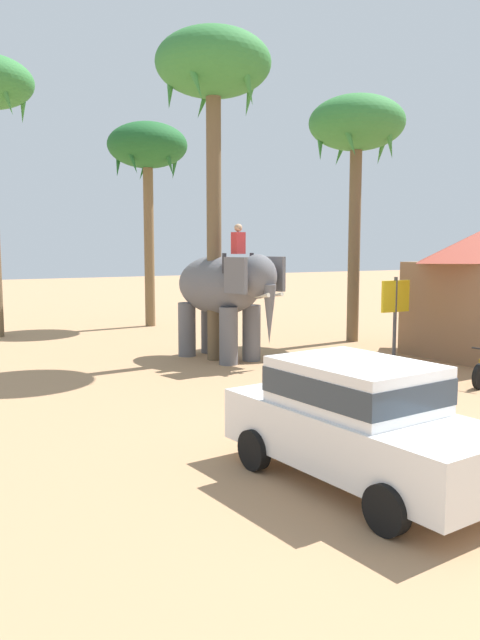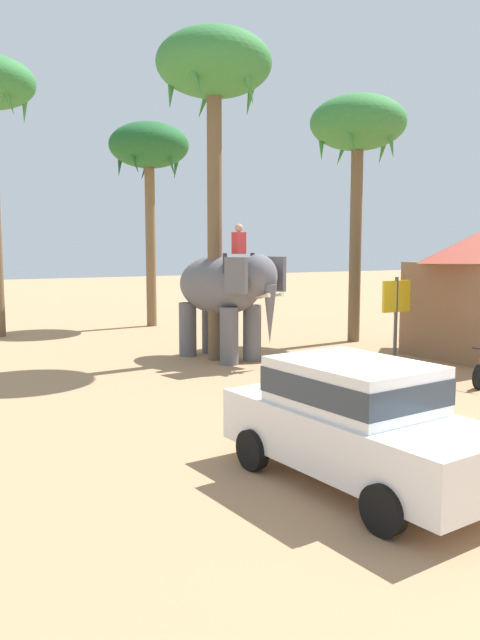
{
  "view_description": "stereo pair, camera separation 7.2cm",
  "coord_description": "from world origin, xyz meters",
  "px_view_note": "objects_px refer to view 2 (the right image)",
  "views": [
    {
      "loc": [
        -6.39,
        -5.87,
        3.24
      ],
      "look_at": [
        0.63,
        6.29,
        1.6
      ],
      "focal_mm": 35.1,
      "sensor_mm": 36.0,
      "label": 1
    },
    {
      "loc": [
        -6.33,
        -5.91,
        3.24
      ],
      "look_at": [
        0.63,
        6.29,
        1.6
      ],
      "focal_mm": 35.1,
      "sensor_mm": 36.0,
      "label": 2
    }
  ],
  "objects_px": {
    "palm_tree_left_of_road": "(214,75)",
    "signboard_yellow": "(396,302)",
    "car_sedan_foreground": "(356,418)",
    "elephant_with_mahout": "(225,291)",
    "palm_tree_far_back": "(358,130)",
    "palm_tree_near_hut": "(149,151)"
  },
  "relations": [
    {
      "from": "palm_tree_near_hut",
      "to": "palm_tree_far_back",
      "type": "relative_size",
      "value": 0.99
    },
    {
      "from": "palm_tree_left_of_road",
      "to": "signboard_yellow",
      "type": "bearing_deg",
      "value": -31.02
    },
    {
      "from": "palm_tree_far_back",
      "to": "signboard_yellow",
      "type": "relative_size",
      "value": 3.44
    },
    {
      "from": "elephant_with_mahout",
      "to": "palm_tree_near_hut",
      "type": "bearing_deg",
      "value": 82.72
    },
    {
      "from": "signboard_yellow",
      "to": "palm_tree_left_of_road",
      "type": "bearing_deg",
      "value": 148.98
    },
    {
      "from": "palm_tree_left_of_road",
      "to": "signboard_yellow",
      "type": "distance_m",
      "value": 8.12
    },
    {
      "from": "palm_tree_far_back",
      "to": "signboard_yellow",
      "type": "distance_m",
      "value": 6.58
    },
    {
      "from": "elephant_with_mahout",
      "to": "palm_tree_far_back",
      "type": "height_order",
      "value": "palm_tree_far_back"
    },
    {
      "from": "car_sedan_foreground",
      "to": "elephant_with_mahout",
      "type": "bearing_deg",
      "value": 72.15
    },
    {
      "from": "elephant_with_mahout",
      "to": "palm_tree_left_of_road",
      "type": "bearing_deg",
      "value": 161.99
    },
    {
      "from": "signboard_yellow",
      "to": "palm_tree_far_back",
      "type": "bearing_deg",
      "value": 68.31
    },
    {
      "from": "palm_tree_left_of_road",
      "to": "palm_tree_far_back",
      "type": "height_order",
      "value": "palm_tree_left_of_road"
    },
    {
      "from": "elephant_with_mahout",
      "to": "signboard_yellow",
      "type": "relative_size",
      "value": 1.67
    },
    {
      "from": "palm_tree_near_hut",
      "to": "palm_tree_left_of_road",
      "type": "height_order",
      "value": "palm_tree_left_of_road"
    },
    {
      "from": "palm_tree_left_of_road",
      "to": "signboard_yellow",
      "type": "height_order",
      "value": "palm_tree_left_of_road"
    },
    {
      "from": "car_sedan_foreground",
      "to": "elephant_with_mahout",
      "type": "distance_m",
      "value": 9.87
    },
    {
      "from": "car_sedan_foreground",
      "to": "signboard_yellow",
      "type": "height_order",
      "value": "signboard_yellow"
    },
    {
      "from": "car_sedan_foreground",
      "to": "palm_tree_left_of_road",
      "type": "bearing_deg",
      "value": 73.79
    },
    {
      "from": "car_sedan_foreground",
      "to": "palm_tree_near_hut",
      "type": "distance_m",
      "value": 19.16
    },
    {
      "from": "palm_tree_left_of_road",
      "to": "elephant_with_mahout",
      "type": "bearing_deg",
      "value": -18.01
    },
    {
      "from": "elephant_with_mahout",
      "to": "signboard_yellow",
      "type": "bearing_deg",
      "value": -31.76
    },
    {
      "from": "elephant_with_mahout",
      "to": "palm_tree_near_hut",
      "type": "distance_m",
      "value": 9.82
    }
  ]
}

